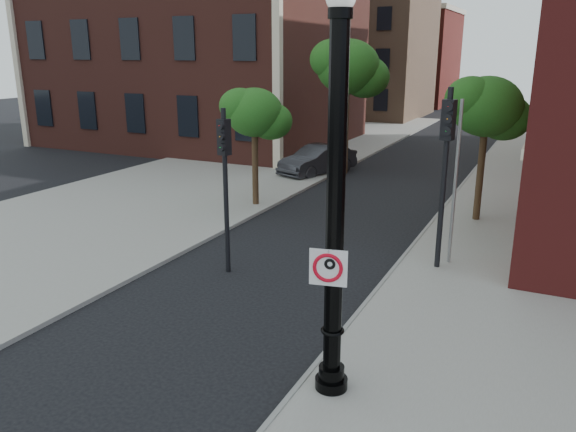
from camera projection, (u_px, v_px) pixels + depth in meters
The scene contains 16 objects.
ground at pixel (207, 360), 11.01m from camera, with size 120.00×120.00×0.00m, color black.
sidewalk_right at pixel (555, 248), 17.13m from camera, with size 8.00×60.00×0.12m, color gray.
sidewalk_left at pixel (253, 163), 30.30m from camera, with size 10.00×50.00×0.12m, color gray.
curb_edge at pixel (425, 231), 18.78m from camera, with size 0.10×60.00×0.14m, color gray.
victorian_building at pixel (201, 5), 35.95m from camera, with size 18.60×14.60×17.95m.
bg_building_tan_a at pixel (360, 50), 52.36m from camera, with size 12.00×12.00×12.00m, color brown.
bg_building_red at pixel (399, 60), 64.74m from camera, with size 12.00×12.00×10.00m, color maroon.
lamppost at pixel (335, 224), 9.07m from camera, with size 0.58×0.58×6.82m.
no_parking_sign at pixel (328, 267), 9.13m from camera, with size 0.62×0.17×0.63m.
parked_car at pixel (318, 160), 27.61m from camera, with size 1.52×4.35×1.43m, color #2A2A2E.
traffic_signal_left at pixel (225, 164), 14.63m from camera, with size 0.32×0.38×4.45m.
traffic_signal_right at pixel (446, 151), 14.59m from camera, with size 0.35×0.43×4.97m.
utility_pole at pixel (455, 186), 15.24m from camera, with size 0.09×0.09×4.65m, color #999999.
street_tree_a at pixel (255, 114), 20.99m from camera, with size 2.53×2.29×4.56m.
street_tree_b at pixel (349, 68), 26.62m from camera, with size 3.57×3.23×6.44m.
street_tree_c at pixel (488, 108), 18.86m from camera, with size 2.82×2.55×5.07m.
Camera 1 is at (5.68, -8.10, 5.82)m, focal length 35.00 mm.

